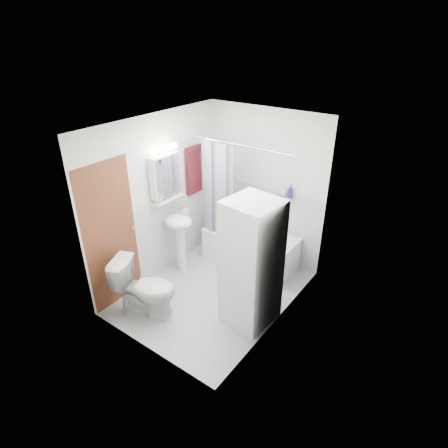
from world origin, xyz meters
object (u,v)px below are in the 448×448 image
Objects in this scene: bathtub at (250,247)px; washer_dryer at (251,263)px; toilet at (145,289)px; sink at (179,230)px.

washer_dryer is (0.66, -1.05, 0.53)m from bathtub.
washer_dryer is 1.41m from toilet.
toilet is (0.30, -1.01, -0.31)m from sink.
sink reaches higher than bathtub.
toilet is at bearing -140.53° from washer_dryer.
sink is 1.46m from washer_dryer.
washer_dryer is 2.06× the size of toilet.
bathtub is at bearing -38.03° from toilet.
sink reaches higher than toilet.
toilet is (-1.13, -0.73, -0.44)m from washer_dryer.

